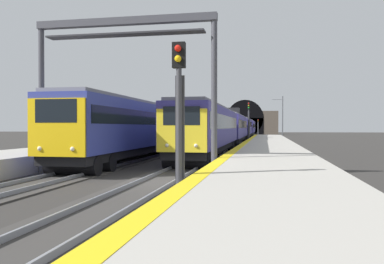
{
  "coord_description": "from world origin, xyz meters",
  "views": [
    {
      "loc": [
        -15.68,
        -4.32,
        2.31
      ],
      "look_at": [
        11.13,
        0.79,
        1.96
      ],
      "focal_mm": 36.82,
      "sensor_mm": 36.0,
      "label": 1
    }
  ],
  "objects_px": {
    "railway_signal_near": "(179,109)",
    "train_adjacent_platform": "(188,127)",
    "railway_signal_mid": "(249,119)",
    "train_main_approaching": "(238,127)",
    "railway_signal_far": "(258,126)",
    "catenary_mast_near": "(282,117)",
    "overhead_signal_gantry": "(124,57)"
  },
  "relations": [
    {
      "from": "railway_signal_mid",
      "to": "railway_signal_far",
      "type": "relative_size",
      "value": 1.28
    },
    {
      "from": "train_main_approaching",
      "to": "railway_signal_mid",
      "type": "height_order",
      "value": "railway_signal_mid"
    },
    {
      "from": "train_adjacent_platform",
      "to": "railway_signal_mid",
      "type": "xyz_separation_m",
      "value": [
        11.04,
        -6.48,
        1.16
      ]
    },
    {
      "from": "train_adjacent_platform",
      "to": "railway_signal_far",
      "type": "xyz_separation_m",
      "value": [
        70.83,
        -6.48,
        0.37
      ]
    },
    {
      "from": "railway_signal_far",
      "to": "catenary_mast_near",
      "type": "bearing_deg",
      "value": 7.38
    },
    {
      "from": "train_adjacent_platform",
      "to": "overhead_signal_gantry",
      "type": "distance_m",
      "value": 27.63
    },
    {
      "from": "train_main_approaching",
      "to": "catenary_mast_near",
      "type": "distance_m",
      "value": 15.69
    },
    {
      "from": "train_adjacent_platform",
      "to": "railway_signal_far",
      "type": "height_order",
      "value": "railway_signal_far"
    },
    {
      "from": "railway_signal_near",
      "to": "railway_signal_far",
      "type": "xyz_separation_m",
      "value": [
        104.63,
        0.0,
        -0.13
      ]
    },
    {
      "from": "railway_signal_near",
      "to": "railway_signal_far",
      "type": "relative_size",
      "value": 1.06
    },
    {
      "from": "train_adjacent_platform",
      "to": "catenary_mast_near",
      "type": "relative_size",
      "value": 7.35
    },
    {
      "from": "train_adjacent_platform",
      "to": "railway_signal_near",
      "type": "xyz_separation_m",
      "value": [
        -33.8,
        -6.48,
        0.5
      ]
    },
    {
      "from": "train_adjacent_platform",
      "to": "railway_signal_mid",
      "type": "bearing_deg",
      "value": 149.28
    },
    {
      "from": "train_main_approaching",
      "to": "railway_signal_far",
      "type": "bearing_deg",
      "value": 177.84
    },
    {
      "from": "railway_signal_mid",
      "to": "catenary_mast_near",
      "type": "xyz_separation_m",
      "value": [
        18.6,
        -5.34,
        0.61
      ]
    },
    {
      "from": "railway_signal_mid",
      "to": "railway_signal_near",
      "type": "bearing_deg",
      "value": 0.0
    },
    {
      "from": "train_main_approaching",
      "to": "overhead_signal_gantry",
      "type": "xyz_separation_m",
      "value": [
        -43.11,
        2.35,
        3.42
      ]
    },
    {
      "from": "train_adjacent_platform",
      "to": "overhead_signal_gantry",
      "type": "relative_size",
      "value": 6.61
    },
    {
      "from": "overhead_signal_gantry",
      "to": "railway_signal_mid",
      "type": "bearing_deg",
      "value": -6.15
    },
    {
      "from": "railway_signal_near",
      "to": "catenary_mast_near",
      "type": "distance_m",
      "value": 63.68
    },
    {
      "from": "railway_signal_near",
      "to": "overhead_signal_gantry",
      "type": "relative_size",
      "value": 0.54
    },
    {
      "from": "railway_signal_mid",
      "to": "train_adjacent_platform",
      "type": "bearing_deg",
      "value": -30.43
    },
    {
      "from": "train_main_approaching",
      "to": "railway_signal_mid",
      "type": "distance_m",
      "value": 5.22
    },
    {
      "from": "railway_signal_far",
      "to": "overhead_signal_gantry",
      "type": "height_order",
      "value": "overhead_signal_gantry"
    },
    {
      "from": "railway_signal_near",
      "to": "train_adjacent_platform",
      "type": "bearing_deg",
      "value": -169.14
    },
    {
      "from": "railway_signal_near",
      "to": "catenary_mast_near",
      "type": "xyz_separation_m",
      "value": [
        63.44,
        -5.34,
        1.28
      ]
    },
    {
      "from": "railway_signal_mid",
      "to": "catenary_mast_near",
      "type": "distance_m",
      "value": 19.36
    },
    {
      "from": "railway_signal_far",
      "to": "overhead_signal_gantry",
      "type": "xyz_separation_m",
      "value": [
        -98.16,
        4.13,
        2.96
      ]
    },
    {
      "from": "train_main_approaching",
      "to": "railway_signal_mid",
      "type": "xyz_separation_m",
      "value": [
        -4.75,
        -1.78,
        1.26
      ]
    },
    {
      "from": "catenary_mast_near",
      "to": "railway_signal_far",
      "type": "bearing_deg",
      "value": 7.38
    },
    {
      "from": "overhead_signal_gantry",
      "to": "railway_signal_far",
      "type": "bearing_deg",
      "value": -2.41
    },
    {
      "from": "train_main_approaching",
      "to": "catenary_mast_near",
      "type": "xyz_separation_m",
      "value": [
        13.86,
        -7.12,
        1.87
      ]
    }
  ]
}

